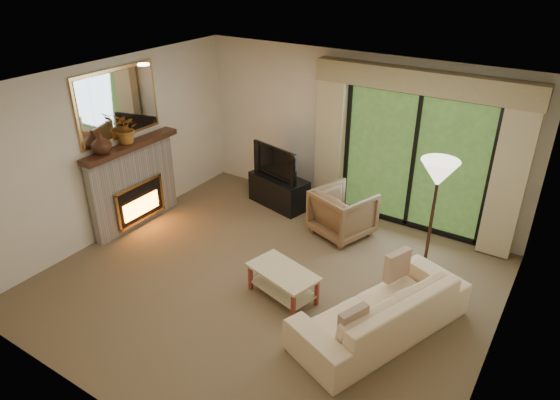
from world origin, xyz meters
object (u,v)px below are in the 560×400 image
Objects in this scene: media_console at (279,191)px; coffee_table at (283,284)px; sofa at (381,309)px; armchair at (343,213)px.

coffee_table is (1.42, -2.10, -0.06)m from media_console.
sofa is (2.69, -2.02, 0.06)m from media_console.
armchair is 2.19m from sofa.
sofa is 1.28m from coffee_table.
armchair is 0.90× the size of coffee_table.
coffee_table is (-1.27, -0.07, -0.11)m from sofa.
media_console is at bearing 138.46° from coffee_table.
sofa is at bearing 147.02° from armchair.
media_console is 2.53m from coffee_table.
media_console is 1.38m from armchair.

